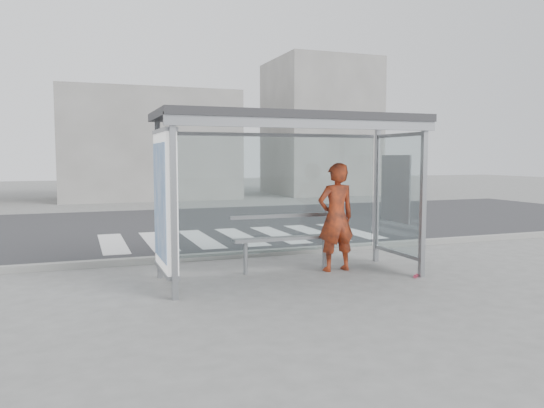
{
  "coord_description": "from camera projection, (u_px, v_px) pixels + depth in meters",
  "views": [
    {
      "loc": [
        -3.21,
        -7.81,
        1.94
      ],
      "look_at": [
        -0.26,
        0.2,
        1.19
      ],
      "focal_mm": 35.0,
      "sensor_mm": 36.0,
      "label": 1
    }
  ],
  "objects": [
    {
      "name": "bus_shelter",
      "position": [
        268.0,
        155.0,
        8.33
      ],
      "size": [
        4.25,
        1.65,
        2.62
      ],
      "color": "gray",
      "rests_on": "ground"
    },
    {
      "name": "crosswalk",
      "position": [
        240.0,
        237.0,
        12.96
      ],
      "size": [
        6.55,
        3.0,
        0.0
      ],
      "color": "silver",
      "rests_on": "ground"
    },
    {
      "name": "ground",
      "position": [
        291.0,
        277.0,
        8.58
      ],
      "size": [
        80.0,
        80.0,
        0.0
      ],
      "primitive_type": "plane",
      "color": "slate",
      "rests_on": "ground"
    },
    {
      "name": "road",
      "position": [
        198.0,
        225.0,
        15.12
      ],
      "size": [
        30.0,
        10.0,
        0.01
      ],
      "primitive_type": "cube",
      "color": "#2D2D2F",
      "rests_on": "ground"
    },
    {
      "name": "building_center",
      "position": [
        148.0,
        146.0,
        25.18
      ],
      "size": [
        8.0,
        5.0,
        5.0
      ],
      "primitive_type": "cube",
      "color": "gray",
      "rests_on": "ground"
    },
    {
      "name": "person",
      "position": [
        336.0,
        217.0,
        9.02
      ],
      "size": [
        0.69,
        0.46,
        1.85
      ],
      "primitive_type": "imported",
      "rotation": [
        0.0,
        0.0,
        3.17
      ],
      "color": "orange",
      "rests_on": "ground"
    },
    {
      "name": "soda_can",
      "position": [
        416.0,
        276.0,
        8.55
      ],
      "size": [
        0.12,
        0.12,
        0.06
      ],
      "primitive_type": "cylinder",
      "rotation": [
        0.0,
        1.57,
        0.71
      ],
      "color": "#E24263",
      "rests_on": "ground"
    },
    {
      "name": "building_right",
      "position": [
        319.0,
        128.0,
        28.2
      ],
      "size": [
        5.0,
        5.0,
        7.0
      ],
      "primitive_type": "cube",
      "color": "gray",
      "rests_on": "ground"
    },
    {
      "name": "bench",
      "position": [
        285.0,
        238.0,
        9.03
      ],
      "size": [
        1.86,
        0.32,
        0.96
      ],
      "color": "gray",
      "rests_on": "ground"
    },
    {
      "name": "curb",
      "position": [
        253.0,
        253.0,
        10.4
      ],
      "size": [
        30.0,
        0.18,
        0.12
      ],
      "primitive_type": "cube",
      "color": "gray",
      "rests_on": "ground"
    }
  ]
}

